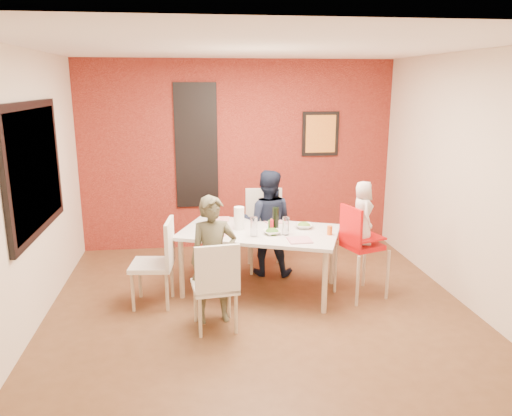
{
  "coord_description": "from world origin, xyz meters",
  "views": [
    {
      "loc": [
        -0.69,
        -4.9,
        2.37
      ],
      "look_at": [
        0.0,
        0.3,
        1.05
      ],
      "focal_mm": 35.0,
      "sensor_mm": 36.0,
      "label": 1
    }
  ],
  "objects": [
    {
      "name": "salad_bowl_b",
      "position": [
        0.59,
        0.53,
        0.76
      ],
      "size": [
        0.24,
        0.24,
        0.05
      ],
      "primitive_type": "imported",
      "rotation": [
        0.0,
        0.0,
        -0.17
      ],
      "color": "silver",
      "rests_on": "dining_table"
    },
    {
      "name": "salad_bowl_a",
      "position": [
        0.19,
        0.34,
        0.76
      ],
      "size": [
        0.22,
        0.22,
        0.05
      ],
      "primitive_type": "imported",
      "rotation": [
        0.0,
        0.0,
        0.18
      ],
      "color": "white",
      "rests_on": "dining_table"
    },
    {
      "name": "plate_near_left",
      "position": [
        -0.45,
        0.33,
        0.74
      ],
      "size": [
        0.26,
        0.26,
        0.01
      ],
      "primitive_type": "cube",
      "rotation": [
        0.0,
        0.0,
        -0.38
      ],
      "color": "white",
      "rests_on": "dining_table"
    },
    {
      "name": "picture_window_pane",
      "position": [
        -2.21,
        0.2,
        1.55
      ],
      "size": [
        0.02,
        1.55,
        1.15
      ],
      "primitive_type": "cube",
      "color": "black",
      "rests_on": "wall_left"
    },
    {
      "name": "wine_bottle",
      "position": [
        0.25,
        0.46,
        0.87
      ],
      "size": [
        0.07,
        0.07,
        0.27
      ],
      "primitive_type": "cylinder",
      "color": "black",
      "rests_on": "dining_table"
    },
    {
      "name": "glassblock_strip",
      "position": [
        -0.6,
        2.21,
        1.5
      ],
      "size": [
        0.55,
        0.03,
        1.7
      ],
      "primitive_type": "cube",
      "color": "silver",
      "rests_on": "wall_back"
    },
    {
      "name": "picture_window_frame",
      "position": [
        -2.22,
        0.2,
        1.55
      ],
      "size": [
        0.05,
        1.7,
        1.3
      ],
      "primitive_type": "cube",
      "color": "black",
      "rests_on": "wall_left"
    },
    {
      "name": "ground",
      "position": [
        0.0,
        0.0,
        0.0
      ],
      "size": [
        4.5,
        4.5,
        0.0
      ],
      "primitive_type": "plane",
      "color": "brown",
      "rests_on": "ground"
    },
    {
      "name": "art_print_canvas",
      "position": [
        1.2,
        2.19,
        1.65
      ],
      "size": [
        0.44,
        0.01,
        0.54
      ],
      "primitive_type": "cube",
      "color": "gold",
      "rests_on": "wall_back"
    },
    {
      "name": "child_far",
      "position": [
        0.24,
        1.03,
        0.67
      ],
      "size": [
        0.75,
        0.65,
        1.34
      ],
      "primitive_type": "imported",
      "rotation": [
        0.0,
        0.0,
        2.9
      ],
      "color": "black",
      "rests_on": "ground"
    },
    {
      "name": "wall_right",
      "position": [
        2.25,
        0.0,
        1.35
      ],
      "size": [
        0.02,
        4.5,
        2.7
      ],
      "primitive_type": "cube",
      "color": "#F0E1C7",
      "rests_on": "ground"
    },
    {
      "name": "condiment_green",
      "position": [
        0.17,
        0.43,
        0.8
      ],
      "size": [
        0.04,
        0.04,
        0.14
      ],
      "primitive_type": "cylinder",
      "color": "#2F7326",
      "rests_on": "dining_table"
    },
    {
      "name": "chair_left",
      "position": [
        -1.06,
        0.28,
        0.53
      ],
      "size": [
        0.49,
        0.49,
        0.96
      ],
      "rotation": [
        0.0,
        0.0,
        4.6
      ],
      "color": "white",
      "rests_on": "ground"
    },
    {
      "name": "glassblock_surround",
      "position": [
        -0.6,
        2.21,
        1.5
      ],
      "size": [
        0.6,
        0.03,
        1.76
      ],
      "primitive_type": "cube",
      "color": "black",
      "rests_on": "wall_back"
    },
    {
      "name": "sippy_cup",
      "position": [
        0.81,
        0.24,
        0.78
      ],
      "size": [
        0.06,
        0.06,
        0.1
      ],
      "primitive_type": "cylinder",
      "color": "#DA5B18",
      "rests_on": "dining_table"
    },
    {
      "name": "condiment_red",
      "position": [
        0.19,
        0.39,
        0.81
      ],
      "size": [
        0.04,
        0.04,
        0.15
      ],
      "primitive_type": "cylinder",
      "color": "red",
      "rests_on": "dining_table"
    },
    {
      "name": "wall_left",
      "position": [
        -2.25,
        0.0,
        1.35
      ],
      "size": [
        0.02,
        4.5,
        2.7
      ],
      "primitive_type": "cube",
      "color": "#F0E1C7",
      "rests_on": "ground"
    },
    {
      "name": "brick_accent_wall",
      "position": [
        0.0,
        2.23,
        1.35
      ],
      "size": [
        4.5,
        0.02,
        2.7
      ],
      "primitive_type": "cube",
      "color": "maroon",
      "rests_on": "ground"
    },
    {
      "name": "high_chair",
      "position": [
        1.14,
        0.19,
        0.64
      ],
      "size": [
        0.56,
        0.56,
        1.07
      ],
      "rotation": [
        0.0,
        0.0,
        1.9
      ],
      "color": "red",
      "rests_on": "ground"
    },
    {
      "name": "ceiling",
      "position": [
        0.0,
        0.0,
        2.7
      ],
      "size": [
        4.5,
        4.5,
        0.02
      ],
      "primitive_type": "cube",
      "color": "white",
      "rests_on": "wall_back"
    },
    {
      "name": "wine_glass_a",
      "position": [
        -0.02,
        0.29,
        0.84
      ],
      "size": [
        0.08,
        0.08,
        0.22
      ],
      "primitive_type": "cylinder",
      "color": "silver",
      "rests_on": "dining_table"
    },
    {
      "name": "dining_table",
      "position": [
        0.07,
        0.5,
        0.67
      ],
      "size": [
        1.99,
        1.55,
        0.73
      ],
      "rotation": [
        0.0,
        0.0,
        -0.37
      ],
      "color": "silver",
      "rests_on": "ground"
    },
    {
      "name": "chair_near",
      "position": [
        -0.48,
        -0.43,
        0.51
      ],
      "size": [
        0.47,
        0.47,
        0.92
      ],
      "rotation": [
        0.0,
        0.0,
        3.26
      ],
      "color": "silver",
      "rests_on": "ground"
    },
    {
      "name": "wall_back",
      "position": [
        0.0,
        2.25,
        1.35
      ],
      "size": [
        4.5,
        0.02,
        2.7
      ],
      "primitive_type": "cube",
      "color": "#F0E1C7",
      "rests_on": "ground"
    },
    {
      "name": "toddler",
      "position": [
        1.17,
        0.21,
        0.98
      ],
      "size": [
        0.23,
        0.35,
        0.7
      ],
      "primitive_type": "imported",
      "rotation": [
        0.0,
        0.0,
        1.55
      ],
      "color": "silver",
      "rests_on": "high_chair"
    },
    {
      "name": "wall_front",
      "position": [
        0.0,
        -2.25,
        1.35
      ],
      "size": [
        4.5,
        0.02,
        2.7
      ],
      "primitive_type": "cube",
      "color": "#F0E1C7",
      "rests_on": "ground"
    },
    {
      "name": "plate_far_mid",
      "position": [
        0.29,
        0.83,
        0.74
      ],
      "size": [
        0.26,
        0.26,
        0.01
      ],
      "primitive_type": "cube",
      "rotation": [
        0.0,
        0.0,
        0.27
      ],
      "color": "white",
      "rests_on": "dining_table"
    },
    {
      "name": "child_near",
      "position": [
        -0.49,
        -0.19,
        0.65
      ],
      "size": [
        0.51,
        0.37,
        1.3
      ],
      "primitive_type": "imported",
      "rotation": [
        0.0,
        0.0,
        0.12
      ],
      "color": "#514F3A",
      "rests_on": "ground"
    },
    {
      "name": "chair_far",
      "position": [
        0.24,
        1.29,
        0.58
      ],
      "size": [
        0.5,
        0.5,
        1.03
      ],
      "rotation": [
        0.0,
        0.0,
        -0.04
      ],
      "color": "beige",
      "rests_on": "ground"
    },
    {
      "name": "plate_far_left",
      "position": [
        -0.34,
        1.04,
        0.74
      ],
      "size": [
        0.22,
        0.22,
        0.01
      ],
      "primitive_type": "cube",
      "rotation": [
        0.0,
        0.0,
        -0.07
      ],
      "color": "white",
      "rests_on": "dining_table"
    },
    {
      "name": "condiment_brown",
      "position": [
        0.21,
        0.54,
        0.79
      ],
      "size": [
        0.03,
        0.03,
        0.12
      ],
      "primitive_type": "cylinder",
      "color": "brown",
      "rests_on": "dining_table"
    },
    {
      "name": "paper_towel_roll",
      "position": [
        -0.16,
        0.58,
        0.86
      ],
      "size": [
        0.12,
        0.12,
        0.26
      ],
      "primitive_type": "cylinder",
      "color": "white",
      "rests_on": "dining_table"
    },
    {
      "name": "wine_glass_b",
      "position": [
        0.33,
        0.3,
        0.83
      ],
      "size": [
        0.07,
        0.07,
        0.21
      ],
      "primitive_type": "cylinder",
      "color": "white",
      "rests_on": "dining_table"
    },
    {
      "name": "art_print_frame",
      "position": [
        1.2,
        2.21,
        1.65
      ],
      "size": [
        0.54,
        0.03,
        0.64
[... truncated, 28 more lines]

